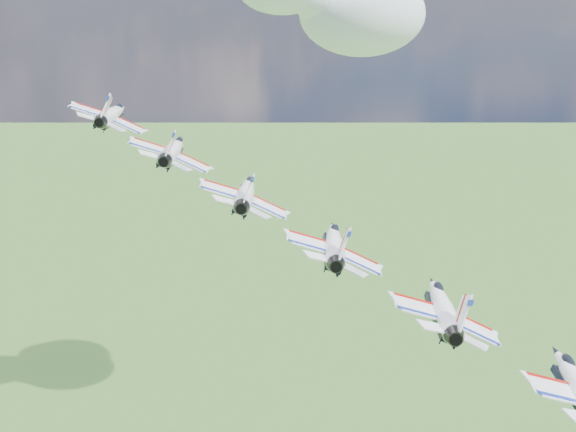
{
  "coord_description": "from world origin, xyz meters",
  "views": [
    {
      "loc": [
        12.98,
        -78.72,
        167.52
      ],
      "look_at": [
        17.84,
        -5.31,
        146.1
      ],
      "focal_mm": 50.0,
      "sensor_mm": 36.0,
      "label": 1
    }
  ],
  "objects_px": {
    "jet_1": "(174,149)",
    "jet_4": "(442,306)",
    "jet_2": "(246,192)",
    "jet_0": "(113,114)",
    "jet_3": "(334,243)"
  },
  "relations": [
    {
      "from": "jet_1",
      "to": "jet_3",
      "type": "height_order",
      "value": "jet_1"
    },
    {
      "from": "jet_2",
      "to": "jet_3",
      "type": "height_order",
      "value": "jet_2"
    },
    {
      "from": "jet_2",
      "to": "jet_4",
      "type": "bearing_deg",
      "value": -44.34
    },
    {
      "from": "jet_0",
      "to": "jet_3",
      "type": "relative_size",
      "value": 1.0
    },
    {
      "from": "jet_1",
      "to": "jet_3",
      "type": "xyz_separation_m",
      "value": [
        15.58,
        -18.32,
        -5.15
      ]
    },
    {
      "from": "jet_3",
      "to": "jet_4",
      "type": "relative_size",
      "value": 1.0
    },
    {
      "from": "jet_1",
      "to": "jet_4",
      "type": "distance_m",
      "value": 36.89
    },
    {
      "from": "jet_4",
      "to": "jet_1",
      "type": "bearing_deg",
      "value": 135.66
    },
    {
      "from": "jet_0",
      "to": "jet_4",
      "type": "relative_size",
      "value": 1.0
    },
    {
      "from": "jet_0",
      "to": "jet_3",
      "type": "height_order",
      "value": "jet_0"
    },
    {
      "from": "jet_2",
      "to": "jet_4",
      "type": "distance_m",
      "value": 24.6
    },
    {
      "from": "jet_1",
      "to": "jet_0",
      "type": "bearing_deg",
      "value": 135.66
    },
    {
      "from": "jet_0",
      "to": "jet_2",
      "type": "xyz_separation_m",
      "value": [
        15.58,
        -18.32,
        -5.15
      ]
    },
    {
      "from": "jet_2",
      "to": "jet_3",
      "type": "xyz_separation_m",
      "value": [
        7.79,
        -9.16,
        -2.58
      ]
    },
    {
      "from": "jet_0",
      "to": "jet_3",
      "type": "bearing_deg",
      "value": -44.34
    }
  ]
}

